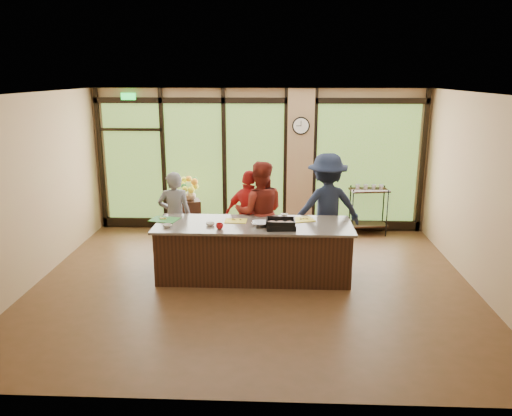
# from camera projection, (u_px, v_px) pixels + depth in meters

# --- Properties ---
(floor) EXTENTS (7.00, 7.00, 0.00)m
(floor) POSITION_uv_depth(u_px,v_px,m) (253.00, 284.00, 8.06)
(floor) COLOR #4C341B
(floor) RESTS_ON ground
(ceiling) EXTENTS (7.00, 7.00, 0.00)m
(ceiling) POSITION_uv_depth(u_px,v_px,m) (252.00, 93.00, 7.28)
(ceiling) COLOR silver
(ceiling) RESTS_ON back_wall
(back_wall) EXTENTS (7.00, 0.00, 7.00)m
(back_wall) POSITION_uv_depth(u_px,v_px,m) (260.00, 161.00, 10.56)
(back_wall) COLOR tan
(back_wall) RESTS_ON floor
(left_wall) EXTENTS (0.00, 6.00, 6.00)m
(left_wall) POSITION_uv_depth(u_px,v_px,m) (30.00, 191.00, 7.81)
(left_wall) COLOR tan
(left_wall) RESTS_ON floor
(right_wall) EXTENTS (0.00, 6.00, 6.00)m
(right_wall) POSITION_uv_depth(u_px,v_px,m) (484.00, 196.00, 7.52)
(right_wall) COLOR tan
(right_wall) RESTS_ON floor
(window_wall) EXTENTS (6.90, 0.12, 3.00)m
(window_wall) POSITION_uv_depth(u_px,v_px,m) (267.00, 166.00, 10.54)
(window_wall) COLOR tan
(window_wall) RESTS_ON floor
(island_base) EXTENTS (3.10, 1.00, 0.88)m
(island_base) POSITION_uv_depth(u_px,v_px,m) (254.00, 251.00, 8.23)
(island_base) COLOR black
(island_base) RESTS_ON floor
(countertop) EXTENTS (3.20, 1.10, 0.04)m
(countertop) POSITION_uv_depth(u_px,v_px,m) (254.00, 225.00, 8.11)
(countertop) COLOR #6C6259
(countertop) RESTS_ON island_base
(wall_clock) EXTENTS (0.36, 0.04, 0.36)m
(wall_clock) POSITION_uv_depth(u_px,v_px,m) (301.00, 126.00, 10.20)
(wall_clock) COLOR black
(wall_clock) RESTS_ON window_wall
(cook_left) EXTENTS (0.64, 0.46, 1.63)m
(cook_left) POSITION_uv_depth(u_px,v_px,m) (175.00, 216.00, 8.93)
(cook_left) COLOR slate
(cook_left) RESTS_ON floor
(cook_midleft) EXTENTS (0.92, 0.73, 1.83)m
(cook_midleft) POSITION_uv_depth(u_px,v_px,m) (260.00, 213.00, 8.78)
(cook_midleft) COLOR maroon
(cook_midleft) RESTS_ON floor
(cook_midright) EXTENTS (1.05, 0.77, 1.65)m
(cook_midright) POSITION_uv_depth(u_px,v_px,m) (250.00, 216.00, 8.88)
(cook_midright) COLOR red
(cook_midright) RESTS_ON floor
(cook_right) EXTENTS (1.38, 0.97, 1.95)m
(cook_right) POSITION_uv_depth(u_px,v_px,m) (327.00, 208.00, 8.87)
(cook_right) COLOR #171E33
(cook_right) RESTS_ON floor
(roasting_pan) EXTENTS (0.48, 0.39, 0.08)m
(roasting_pan) POSITION_uv_depth(u_px,v_px,m) (281.00, 226.00, 7.86)
(roasting_pan) COLOR black
(roasting_pan) RESTS_ON countertop
(mixing_bowl) EXTENTS (0.32, 0.32, 0.07)m
(mixing_bowl) POSITION_uv_depth(u_px,v_px,m) (261.00, 224.00, 7.97)
(mixing_bowl) COLOR silver
(mixing_bowl) RESTS_ON countertop
(cutting_board_left) EXTENTS (0.51, 0.43, 0.01)m
(cutting_board_left) POSITION_uv_depth(u_px,v_px,m) (164.00, 220.00, 8.32)
(cutting_board_left) COLOR #2F8130
(cutting_board_left) RESTS_ON countertop
(cutting_board_center) EXTENTS (0.37, 0.28, 0.01)m
(cutting_board_center) POSITION_uv_depth(u_px,v_px,m) (236.00, 221.00, 8.25)
(cutting_board_center) COLOR yellow
(cutting_board_center) RESTS_ON countertop
(cutting_board_right) EXTENTS (0.48, 0.41, 0.01)m
(cutting_board_right) POSITION_uv_depth(u_px,v_px,m) (301.00, 220.00, 8.32)
(cutting_board_right) COLOR yellow
(cutting_board_right) RESTS_ON countertop
(prep_bowl_near) EXTENTS (0.17, 0.17, 0.05)m
(prep_bowl_near) POSITION_uv_depth(u_px,v_px,m) (167.00, 226.00, 7.93)
(prep_bowl_near) COLOR silver
(prep_bowl_near) RESTS_ON countertop
(prep_bowl_mid) EXTENTS (0.15, 0.15, 0.04)m
(prep_bowl_mid) POSITION_uv_depth(u_px,v_px,m) (210.00, 224.00, 8.01)
(prep_bowl_mid) COLOR silver
(prep_bowl_mid) RESTS_ON countertop
(prep_bowl_far) EXTENTS (0.14, 0.14, 0.03)m
(prep_bowl_far) POSITION_uv_depth(u_px,v_px,m) (284.00, 215.00, 8.56)
(prep_bowl_far) COLOR silver
(prep_bowl_far) RESTS_ON countertop
(red_ramekin) EXTENTS (0.13, 0.13, 0.09)m
(red_ramekin) POSITION_uv_depth(u_px,v_px,m) (220.00, 226.00, 7.82)
(red_ramekin) COLOR #B21116
(red_ramekin) RESTS_ON countertop
(flower_stand) EXTENTS (0.48, 0.48, 0.77)m
(flower_stand) POSITION_uv_depth(u_px,v_px,m) (191.00, 218.00, 10.34)
(flower_stand) COLOR black
(flower_stand) RESTS_ON floor
(flower_vase) EXTENTS (0.24, 0.24, 0.24)m
(flower_vase) POSITION_uv_depth(u_px,v_px,m) (190.00, 194.00, 10.21)
(flower_vase) COLOR #8B6D4C
(flower_vase) RESTS_ON flower_stand
(bar_cart) EXTENTS (0.83, 0.55, 1.06)m
(bar_cart) POSITION_uv_depth(u_px,v_px,m) (368.00, 204.00, 10.44)
(bar_cart) COLOR black
(bar_cart) RESTS_ON floor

